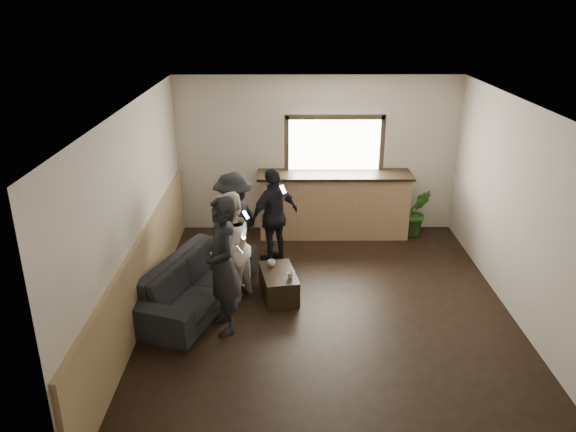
{
  "coord_description": "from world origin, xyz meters",
  "views": [
    {
      "loc": [
        -0.58,
        -6.69,
        4.04
      ],
      "look_at": [
        -0.53,
        0.4,
        1.25
      ],
      "focal_mm": 35.0,
      "sensor_mm": 36.0,
      "label": 1
    }
  ],
  "objects_px": {
    "person_b": "(229,248)",
    "person_c": "(234,224)",
    "cup_b": "(290,275)",
    "person_d": "(274,216)",
    "coffee_table": "(279,284)",
    "cup_a": "(271,263)",
    "bar_counter": "(334,201)",
    "potted_plant": "(417,212)",
    "person_a": "(223,266)",
    "sofa": "(197,282)"
  },
  "relations": [
    {
      "from": "person_d",
      "to": "cup_b",
      "type": "bearing_deg",
      "value": 60.94
    },
    {
      "from": "bar_counter",
      "to": "cup_b",
      "type": "height_order",
      "value": "bar_counter"
    },
    {
      "from": "cup_b",
      "to": "person_d",
      "type": "xyz_separation_m",
      "value": [
        -0.24,
        1.28,
        0.38
      ]
    },
    {
      "from": "sofa",
      "to": "cup_a",
      "type": "bearing_deg",
      "value": -48.37
    },
    {
      "from": "cup_b",
      "to": "coffee_table",
      "type": "bearing_deg",
      "value": 134.62
    },
    {
      "from": "sofa",
      "to": "person_a",
      "type": "relative_size",
      "value": 1.26
    },
    {
      "from": "person_c",
      "to": "potted_plant",
      "type": "bearing_deg",
      "value": 143.67
    },
    {
      "from": "person_b",
      "to": "person_c",
      "type": "bearing_deg",
      "value": -154.34
    },
    {
      "from": "person_c",
      "to": "bar_counter",
      "type": "bearing_deg",
      "value": 160.98
    },
    {
      "from": "person_b",
      "to": "person_d",
      "type": "bearing_deg",
      "value": 179.43
    },
    {
      "from": "coffee_table",
      "to": "cup_a",
      "type": "xyz_separation_m",
      "value": [
        -0.1,
        0.2,
        0.23
      ]
    },
    {
      "from": "person_b",
      "to": "person_d",
      "type": "xyz_separation_m",
      "value": [
        0.61,
        1.23,
        -0.01
      ]
    },
    {
      "from": "cup_a",
      "to": "person_a",
      "type": "relative_size",
      "value": 0.06
    },
    {
      "from": "person_b",
      "to": "person_c",
      "type": "xyz_separation_m",
      "value": [
        -0.0,
        0.89,
        0.0
      ]
    },
    {
      "from": "cup_b",
      "to": "person_a",
      "type": "xyz_separation_m",
      "value": [
        -0.85,
        -0.7,
        0.49
      ]
    },
    {
      "from": "bar_counter",
      "to": "sofa",
      "type": "relative_size",
      "value": 1.18
    },
    {
      "from": "coffee_table",
      "to": "cup_a",
      "type": "bearing_deg",
      "value": 117.91
    },
    {
      "from": "cup_b",
      "to": "cup_a",
      "type": "bearing_deg",
      "value": 126.49
    },
    {
      "from": "bar_counter",
      "to": "potted_plant",
      "type": "distance_m",
      "value": 1.5
    },
    {
      "from": "coffee_table",
      "to": "person_c",
      "type": "bearing_deg",
      "value": 131.72
    },
    {
      "from": "bar_counter",
      "to": "sofa",
      "type": "height_order",
      "value": "bar_counter"
    },
    {
      "from": "bar_counter",
      "to": "person_a",
      "type": "relative_size",
      "value": 1.5
    },
    {
      "from": "bar_counter",
      "to": "cup_b",
      "type": "bearing_deg",
      "value": -108.33
    },
    {
      "from": "potted_plant",
      "to": "person_c",
      "type": "xyz_separation_m",
      "value": [
        -3.13,
        -1.43,
        0.37
      ]
    },
    {
      "from": "person_b",
      "to": "person_a",
      "type": "bearing_deg",
      "value": 25.66
    },
    {
      "from": "cup_b",
      "to": "person_d",
      "type": "relative_size",
      "value": 0.06
    },
    {
      "from": "person_b",
      "to": "person_c",
      "type": "height_order",
      "value": "person_c"
    },
    {
      "from": "cup_b",
      "to": "sofa",
      "type": "bearing_deg",
      "value": -177.9
    },
    {
      "from": "coffee_table",
      "to": "cup_b",
      "type": "bearing_deg",
      "value": -45.38
    },
    {
      "from": "cup_a",
      "to": "person_b",
      "type": "bearing_deg",
      "value": -151.04
    },
    {
      "from": "sofa",
      "to": "person_b",
      "type": "bearing_deg",
      "value": -58.63
    },
    {
      "from": "sofa",
      "to": "person_d",
      "type": "bearing_deg",
      "value": -18.8
    },
    {
      "from": "sofa",
      "to": "person_b",
      "type": "distance_m",
      "value": 0.66
    },
    {
      "from": "cup_a",
      "to": "person_c",
      "type": "height_order",
      "value": "person_c"
    },
    {
      "from": "bar_counter",
      "to": "person_d",
      "type": "height_order",
      "value": "bar_counter"
    },
    {
      "from": "cup_a",
      "to": "person_a",
      "type": "distance_m",
      "value": 1.3
    },
    {
      "from": "coffee_table",
      "to": "person_c",
      "type": "xyz_separation_m",
      "value": [
        -0.68,
        0.77,
        0.62
      ]
    },
    {
      "from": "potted_plant",
      "to": "person_a",
      "type": "bearing_deg",
      "value": -135.67
    },
    {
      "from": "coffee_table",
      "to": "person_d",
      "type": "height_order",
      "value": "person_d"
    },
    {
      "from": "bar_counter",
      "to": "person_d",
      "type": "relative_size",
      "value": 1.71
    },
    {
      "from": "coffee_table",
      "to": "person_b",
      "type": "xyz_separation_m",
      "value": [
        -0.68,
        -0.12,
        0.62
      ]
    },
    {
      "from": "coffee_table",
      "to": "person_d",
      "type": "distance_m",
      "value": 1.27
    },
    {
      "from": "person_a",
      "to": "person_c",
      "type": "height_order",
      "value": "person_a"
    },
    {
      "from": "bar_counter",
      "to": "coffee_table",
      "type": "xyz_separation_m",
      "value": [
        -0.97,
        -2.25,
        -0.46
      ]
    },
    {
      "from": "bar_counter",
      "to": "person_a",
      "type": "xyz_separation_m",
      "value": [
        -1.65,
        -3.11,
        0.26
      ]
    },
    {
      "from": "cup_b",
      "to": "person_c",
      "type": "bearing_deg",
      "value": 132.26
    },
    {
      "from": "cup_b",
      "to": "person_d",
      "type": "height_order",
      "value": "person_d"
    },
    {
      "from": "coffee_table",
      "to": "cup_b",
      "type": "relative_size",
      "value": 9.06
    },
    {
      "from": "person_c",
      "to": "person_d",
      "type": "distance_m",
      "value": 0.7
    },
    {
      "from": "bar_counter",
      "to": "person_d",
      "type": "xyz_separation_m",
      "value": [
        -1.04,
        -1.13,
        0.15
      ]
    }
  ]
}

